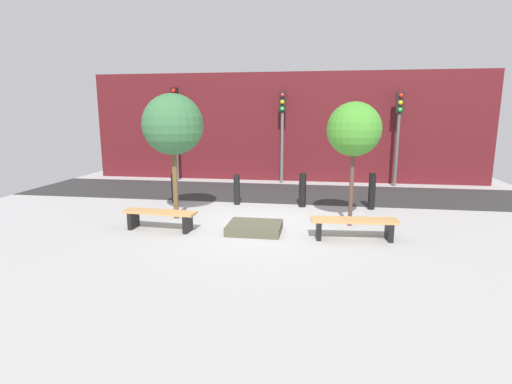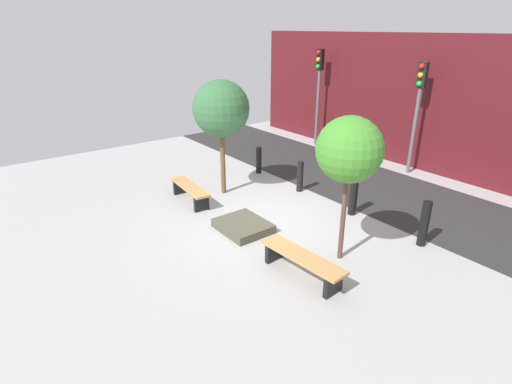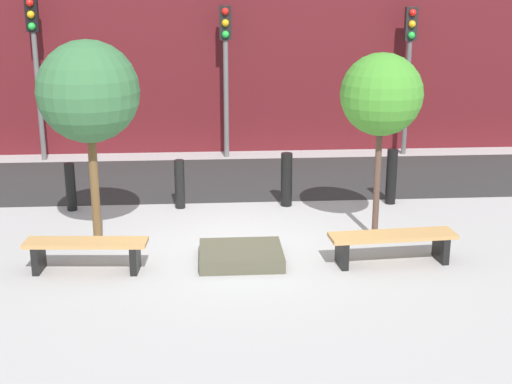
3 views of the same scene
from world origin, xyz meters
name	(u,v)px [view 3 (image 3 of 3)]	position (x,y,z in m)	size (l,w,h in m)	color
ground_plane	(239,247)	(0.00, 0.00, 0.00)	(18.00, 18.00, 0.00)	#A0A0A0
road_strip	(230,179)	(0.00, 4.19, 0.01)	(18.00, 3.51, 0.01)	#2B2B2B
building_facade	(225,62)	(0.00, 7.06, 2.20)	(16.20, 0.50, 4.40)	#511419
bench_left	(86,249)	(-2.28, -0.81, 0.34)	(1.81, 0.54, 0.48)	black
bench_right	(392,242)	(2.28, -0.81, 0.34)	(1.94, 0.59, 0.47)	black
planter_bed	(241,255)	(0.00, -0.61, 0.10)	(1.26, 1.06, 0.21)	#4A4837
tree_behind_left_bench	(88,92)	(-2.28, 0.30, 2.48)	(1.58, 1.58, 3.28)	brown
tree_behind_right_bench	(381,95)	(2.28, 0.30, 2.39)	(1.31, 1.31, 3.05)	#4E382E
bollard_far_left	(71,187)	(-3.02, 2.19, 0.45)	(0.19, 0.19, 0.90)	black
bollard_left	(180,184)	(-1.01, 2.19, 0.46)	(0.19, 0.19, 0.93)	black
bollard_center	(287,180)	(1.01, 2.19, 0.51)	(0.22, 0.22, 1.03)	black
bollard_right	(391,177)	(3.02, 2.19, 0.53)	(0.20, 0.20, 1.07)	black
traffic_light_west	(35,50)	(-4.39, 6.23, 2.61)	(0.28, 0.27, 3.79)	#585858
traffic_light_mid_west	(226,54)	(0.00, 6.23, 2.48)	(0.28, 0.27, 3.58)	#5F5F5F
traffic_light_mid_east	(409,54)	(4.39, 6.23, 2.45)	(0.28, 0.27, 3.54)	#515151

